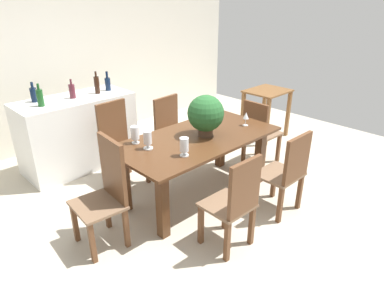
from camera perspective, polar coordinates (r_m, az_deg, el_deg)
ground_plane at (r=4.21m, az=0.37°, el=-6.49°), size 7.04×7.04×0.00m
back_wall at (r=5.81m, az=-18.53°, el=14.89°), size 6.40×0.10×2.60m
dining_table at (r=3.90m, az=0.79°, el=0.87°), size 1.87×0.97×0.74m
chair_far_right at (r=4.82m, az=-3.41°, el=4.46°), size 0.50×0.46×0.91m
chair_head_end at (r=3.28m, az=-13.85°, el=-5.64°), size 0.45×0.49×1.04m
chair_foot_end at (r=4.79m, az=10.90°, el=3.74°), size 0.43×0.41×0.90m
chair_near_left at (r=3.13m, az=7.13°, el=-7.72°), size 0.42×0.42×0.95m
chair_near_right at (r=3.75m, az=15.37°, el=-2.67°), size 0.46×0.41×0.93m
chair_far_left at (r=4.36m, az=-11.95°, el=2.16°), size 0.46×0.49×1.01m
flower_centerpiece at (r=3.80m, az=2.26°, el=6.47°), size 0.40×0.40×0.46m
crystal_vase_left at (r=3.54m, az=-7.28°, el=2.39°), size 0.10×0.10×0.19m
crystal_vase_center_near at (r=3.70m, az=-9.33°, el=3.24°), size 0.09×0.09×0.19m
crystal_vase_right at (r=3.36m, az=-1.29°, el=1.30°), size 0.09×0.09×0.19m
wine_glass at (r=4.20m, az=8.84°, el=6.08°), size 0.07×0.07×0.16m
kitchen_counter at (r=4.92m, az=-18.17°, el=3.28°), size 1.47×0.67×0.96m
wine_bottle_clear at (r=4.53m, az=-23.65°, el=8.43°), size 0.08×0.08×0.27m
wine_bottle_amber at (r=5.01m, az=-13.65°, el=11.11°), size 0.07×0.07×0.26m
wine_bottle_dark at (r=4.76m, az=-19.06°, el=9.67°), size 0.08×0.08×0.24m
wine_bottle_green at (r=4.76m, az=-24.52°, el=8.83°), size 0.08×0.08×0.25m
wine_bottle_tall at (r=4.88m, az=-15.33°, el=10.84°), size 0.07×0.07×0.29m
side_table at (r=5.77m, az=12.13°, el=8.30°), size 0.67×0.56×0.78m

